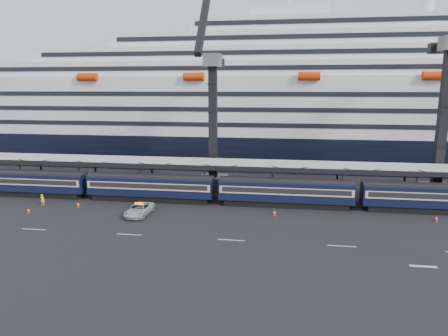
{
  "coord_description": "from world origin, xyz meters",
  "views": [
    {
      "loc": [
        -8.77,
        -45.81,
        16.79
      ],
      "look_at": [
        -16.87,
        10.0,
        5.35
      ],
      "focal_mm": 32.0,
      "sensor_mm": 36.0,
      "label": 1
    }
  ],
  "objects": [
    {
      "name": "canopy",
      "position": [
        0.0,
        14.0,
        5.25
      ],
      "size": [
        130.0,
        6.25,
        5.53
      ],
      "color": "#A0A4A8",
      "rests_on": "ground"
    },
    {
      "name": "cruise_ship",
      "position": [
        -1.08,
        45.99,
        12.34
      ],
      "size": [
        214.09,
        28.84,
        34.0
      ],
      "color": "black",
      "rests_on": "ground"
    },
    {
      "name": "traffic_cone_e",
      "position": [
        11.11,
        6.14,
        0.37
      ],
      "size": [
        0.38,
        0.38,
        0.76
      ],
      "color": "red",
      "rests_on": "ground"
    },
    {
      "name": "traffic_cone_c",
      "position": [
        -26.95,
        3.67,
        0.38
      ],
      "size": [
        0.38,
        0.38,
        0.77
      ],
      "color": "red",
      "rests_on": "ground"
    },
    {
      "name": "lane_markings",
      "position": [
        8.15,
        -5.23,
        0.01
      ],
      "size": [
        111.0,
        4.27,
        0.02
      ],
      "color": "beige",
      "rests_on": "ground"
    },
    {
      "name": "traffic_cone_d",
      "position": [
        -9.41,
        5.43,
        0.42
      ],
      "size": [
        0.42,
        0.42,
        0.85
      ],
      "color": "red",
      "rests_on": "ground"
    },
    {
      "name": "train",
      "position": [
        -4.65,
        10.0,
        2.2
      ],
      "size": [
        133.05,
        3.0,
        4.05
      ],
      "color": "black",
      "rests_on": "ground"
    },
    {
      "name": "crane_dark_near",
      "position": [
        -20.0,
        18.59,
        11.93
      ],
      "size": [
        4.5,
        17.75,
        35.08
      ],
      "color": "#52565B",
      "rests_on": "ground"
    },
    {
      "name": "crane_dark_mid",
      "position": [
        15.0,
        17.59,
        13.36
      ],
      "size": [
        4.5,
        18.24,
        39.64
      ],
      "color": "#52565B",
      "rests_on": "ground"
    },
    {
      "name": "traffic_cone_a",
      "position": [
        -42.59,
        1.82,
        0.36
      ],
      "size": [
        0.36,
        0.36,
        0.73
      ],
      "color": "red",
      "rests_on": "ground"
    },
    {
      "name": "traffic_cone_b",
      "position": [
        -37.23,
        5.32,
        0.41
      ],
      "size": [
        0.41,
        0.41,
        0.82
      ],
      "color": "red",
      "rests_on": "ground"
    },
    {
      "name": "worker",
      "position": [
        -42.71,
        5.34,
        0.85
      ],
      "size": [
        0.64,
        0.44,
        1.71
      ],
      "primitive_type": "imported",
      "rotation": [
        0.0,
        0.0,
        3.09
      ],
      "color": "#FFF60D",
      "rests_on": "ground"
    },
    {
      "name": "ground",
      "position": [
        0.0,
        0.0,
        0.0
      ],
      "size": [
        260.0,
        260.0,
        0.0
      ],
      "primitive_type": "plane",
      "color": "black",
      "rests_on": "ground"
    },
    {
      "name": "pickup_truck",
      "position": [
        -27.31,
        3.05,
        0.78
      ],
      "size": [
        2.82,
        5.7,
        1.56
      ],
      "primitive_type": "imported",
      "rotation": [
        0.0,
        0.0,
        -0.04
      ],
      "color": "#AEB1B5",
      "rests_on": "ground"
    }
  ]
}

